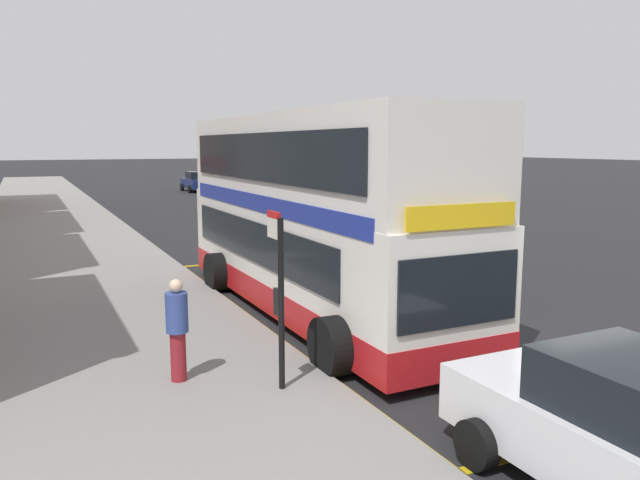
# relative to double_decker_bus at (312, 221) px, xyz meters

# --- Properties ---
(ground_plane) EXTENTS (260.00, 260.00, 0.00)m
(ground_plane) POSITION_rel_double_decker_bus_xyz_m (2.46, 27.17, -2.06)
(ground_plane) COLOR black
(pavement_near) EXTENTS (6.00, 76.00, 0.14)m
(pavement_near) POSITION_rel_double_decker_bus_xyz_m (-4.54, 27.17, -1.99)
(pavement_near) COLOR gray
(pavement_near) RESTS_ON ground
(double_decker_bus) EXTENTS (3.22, 10.34, 4.40)m
(double_decker_bus) POSITION_rel_double_decker_bus_xyz_m (0.00, 0.00, 0.00)
(double_decker_bus) COLOR white
(double_decker_bus) RESTS_ON ground
(bus_bay_markings) EXTENTS (3.01, 13.58, 0.01)m
(bus_bay_markings) POSITION_rel_double_decker_bus_xyz_m (-0.04, -0.32, -2.06)
(bus_bay_markings) COLOR gold
(bus_bay_markings) RESTS_ON ground
(bus_stop_sign) EXTENTS (0.09, 0.51, 2.64)m
(bus_stop_sign) POSITION_rel_double_decker_bus_xyz_m (-2.45, -4.06, -0.36)
(bus_stop_sign) COLOR black
(bus_stop_sign) RESTS_ON pavement_near
(parked_car_navy_kerbside) EXTENTS (2.09, 4.20, 1.62)m
(parked_car_navy_kerbside) POSITION_rel_double_decker_bus_xyz_m (7.04, 36.78, -1.26)
(parked_car_navy_kerbside) COLOR navy
(parked_car_navy_kerbside) RESTS_ON ground
(parked_car_white_distant) EXTENTS (2.09, 4.20, 1.62)m
(parked_car_white_distant) POSITION_rel_double_decker_bus_xyz_m (-0.25, -8.35, -1.26)
(parked_car_white_distant) COLOR silver
(parked_car_white_distant) RESTS_ON ground
(parked_car_maroon_across) EXTENTS (2.09, 4.20, 1.62)m
(parked_car_maroon_across) POSITION_rel_double_decker_bus_xyz_m (5.49, 18.36, -1.26)
(parked_car_maroon_across) COLOR maroon
(parked_car_maroon_across) RESTS_ON ground
(parked_car_black_ahead) EXTENTS (2.09, 4.20, 1.62)m
(parked_car_black_ahead) POSITION_rel_double_decker_bus_xyz_m (7.37, 27.03, -1.26)
(parked_car_black_ahead) COLOR black
(parked_car_black_ahead) RESTS_ON ground
(pedestrian_waiting_near_sign) EXTENTS (0.34, 0.34, 1.60)m
(pedestrian_waiting_near_sign) POSITION_rel_double_decker_bus_xyz_m (-3.76, -3.14, -1.06)
(pedestrian_waiting_near_sign) COLOR maroon
(pedestrian_waiting_near_sign) RESTS_ON pavement_near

